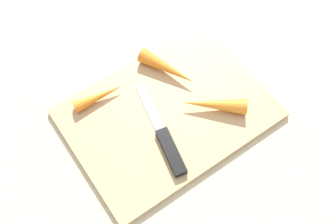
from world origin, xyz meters
The scene contains 6 objects.
ground_plane centered at (0.00, 0.00, 0.00)m, with size 1.40×1.40×0.00m, color #C6B793.
cutting_board centered at (0.00, 0.00, 0.01)m, with size 0.36×0.26×0.01m, color tan.
knife centered at (0.04, 0.06, 0.02)m, with size 0.06×0.20×0.01m.
carrot_longest centered at (-0.05, -0.07, 0.03)m, with size 0.03×0.03×0.12m, color orange.
carrot_medium centered at (-0.07, 0.04, 0.03)m, with size 0.03×0.03×0.12m, color orange.
carrot_shortest centered at (0.09, -0.09, 0.02)m, with size 0.02×0.02×0.10m, color orange.
Camera 1 is at (0.21, 0.30, 0.65)m, focal length 43.12 mm.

